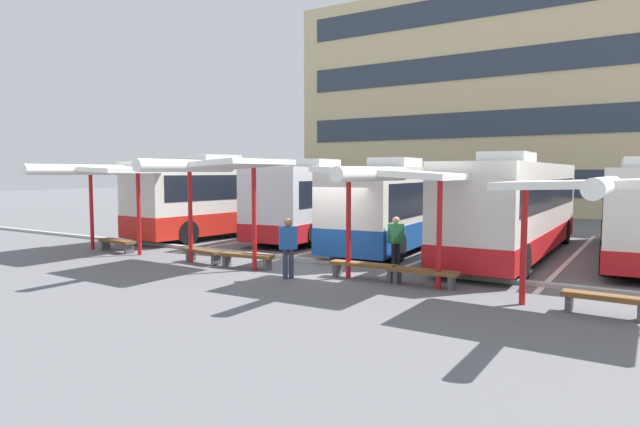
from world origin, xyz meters
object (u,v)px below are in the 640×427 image
Objects in this scene: bench_0 at (117,243)px; bench_2 at (247,257)px; coach_bus_3 at (515,208)px; bench_3 at (364,267)px; coach_bus_0 at (236,198)px; bench_1 at (203,253)px; waiting_shelter_2 at (388,176)px; waiting_shelter_0 at (107,171)px; waiting_passenger_1 at (288,244)px; coach_bus_2 at (407,206)px; waiting_shelter_1 at (214,168)px; waiting_passenger_0 at (396,239)px; bench_5 at (604,300)px; bench_4 at (424,274)px; coach_bus_1 at (329,201)px; waiting_shelter_3 at (608,187)px.

bench_0 is 1.05× the size of bench_2.
bench_3 is at bearing -111.27° from coach_bus_3.
coach_bus_0 is 6.87m from bench_0.
bench_1 is 0.39× the size of waiting_shelter_2.
coach_bus_0 is 13.05m from waiting_shelter_2.
bench_2 is at bearing 2.41° from waiting_shelter_0.
bench_0 is at bearing 179.24° from bench_2.
waiting_passenger_1 is (-1.78, -1.12, 0.64)m from bench_3.
coach_bus_2 reaches higher than waiting_shelter_2.
bench_0 is 6.13m from waiting_shelter_1.
bench_3 is (1.82, -7.32, -1.26)m from coach_bus_2.
waiting_passenger_1 is at bearing -18.07° from bench_2.
waiting_passenger_0 is at bearing -117.47° from coach_bus_3.
coach_bus_3 reaches higher than bench_5.
bench_1 is 0.91× the size of bench_4.
waiting_passenger_0 is (10.32, 2.61, -2.08)m from waiting_shelter_0.
coach_bus_1 is 11.30m from waiting_shelter_2.
waiting_passenger_1 is at bearing -163.72° from bench_4.
waiting_shelter_1 reaches higher than waiting_shelter_3.
bench_1 is 11.69m from bench_5.
waiting_passenger_1 is (-3.58, -1.05, 0.64)m from bench_4.
bench_2 is (2.33, -8.77, -1.31)m from coach_bus_1.
coach_bus_0 is 0.93× the size of coach_bus_3.
waiting_shelter_0 reaches higher than bench_4.
coach_bus_0 is at bearing 133.03° from bench_2.
waiting_shelter_1 is at bearing -175.10° from waiting_shelter_2.
waiting_shelter_2 reaches higher than bench_0.
bench_0 is at bearing 174.63° from waiting_shelter_1.
waiting_shelter_3 reaches higher than bench_4.
bench_5 is at bearing 0.24° from waiting_shelter_1.
bench_5 is (5.13, -0.44, -2.53)m from waiting_shelter_2.
coach_bus_3 is at bearing 45.69° from waiting_shelter_1.
bench_1 is at bearing -175.11° from bench_3.
coach_bus_0 is 5.63× the size of bench_3.
waiting_passenger_1 is at bearing -119.37° from coach_bus_3.
waiting_shelter_0 is at bearing -176.03° from bench_3.
waiting_shelter_2 is at bearing 1.68° from waiting_shelter_0.
waiting_shelter_2 is 5.16m from waiting_shelter_3.
bench_3 is 1.21× the size of bench_5.
bench_0 is 1.13× the size of waiting_passenger_1.
waiting_shelter_1 reaches higher than waiting_passenger_0.
waiting_passenger_0 is (6.31, -6.43, -0.72)m from coach_bus_1.
waiting_passenger_1 is at bearing -5.16° from bench_0.
waiting_shelter_2 is at bearing -103.51° from coach_bus_3.
bench_5 is at bearing 90.00° from waiting_shelter_3.
coach_bus_3 is at bearing 28.73° from bench_0.
waiting_shelter_0 is at bearing 177.22° from waiting_passenger_1.
waiting_shelter_3 is (16.23, -0.60, 2.33)m from bench_0.
bench_0 is at bearing 179.86° from waiting_shelter_2.
coach_bus_0 is 5.84× the size of bench_0.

